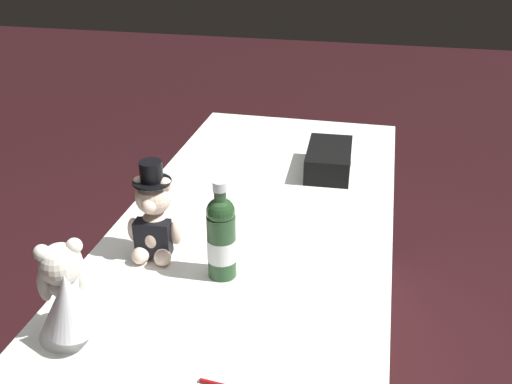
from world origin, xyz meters
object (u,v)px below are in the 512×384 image
at_px(teddy_bear_groom, 154,219).
at_px(champagne_bottle, 221,237).
at_px(teddy_bear_bride, 67,297).
at_px(gift_case_black, 329,159).

relative_size(teddy_bear_groom, champagne_bottle, 1.02).
height_order(teddy_bear_bride, champagne_bottle, champagne_bottle).
bearing_deg(teddy_bear_groom, champagne_bottle, -105.35).
bearing_deg(teddy_bear_groom, teddy_bear_bride, 170.22).
xyz_separation_m(teddy_bear_groom, champagne_bottle, (-0.06, -0.21, 0.01)).
bearing_deg(teddy_bear_bride, gift_case_black, -24.77).
xyz_separation_m(teddy_bear_bride, champagne_bottle, (0.32, -0.28, 0.01)).
relative_size(teddy_bear_groom, teddy_bear_bride, 1.15).
height_order(champagne_bottle, gift_case_black, champagne_bottle).
bearing_deg(gift_case_black, teddy_bear_groom, 148.20).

